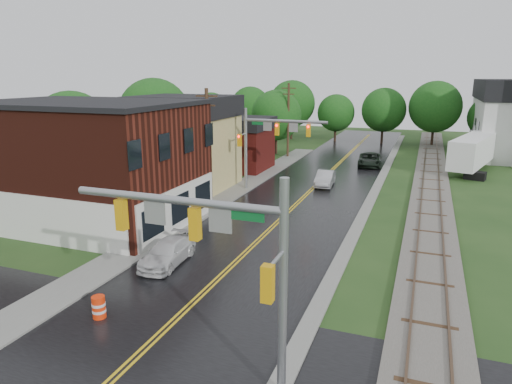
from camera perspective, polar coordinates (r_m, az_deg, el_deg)
The scene contains 21 objects.
main_road at distance 42.18m, azimuth 7.34°, elevation 0.65°, with size 10.00×90.00×0.02m, color black.
cross_road at distance 18.09m, azimuth -15.11°, elevation -19.63°, with size 60.00×9.00×0.02m, color black.
curb_right at distance 46.19m, azimuth 15.32°, elevation 1.46°, with size 0.80×70.00×0.12m, color gray.
sidewalk_left at distance 39.47m, azimuth -3.15°, elevation -0.21°, with size 2.40×50.00×0.12m, color gray.
brick_building at distance 33.57m, azimuth -20.19°, elevation 3.56°, with size 14.30×10.30×8.30m.
yellow_house at distance 41.79m, azimuth -8.72°, elevation 4.95°, with size 8.00×7.00×6.40m, color tan.
darkred_building at distance 49.49m, azimuth -2.58°, elevation 5.40°, with size 7.00×6.00×4.40m, color #3F0F0C.
railroad at distance 46.01m, azimuth 21.03°, elevation 1.09°, with size 3.20×80.00×0.30m.
traffic_signal_near at distance 14.17m, azimuth -4.85°, elevation -6.37°, with size 7.34×0.30×7.20m.
traffic_signal_far at distance 39.37m, azimuth 1.60°, elevation 7.14°, with size 7.34×0.43×7.20m.
utility_pole_b at distance 36.11m, azimuth -6.05°, elevation 6.00°, with size 1.80×0.28×9.00m.
utility_pole_c at distance 56.51m, azimuth 4.05°, elevation 9.09°, with size 1.80×0.28×9.00m.
tree_left_a at distance 43.38m, azimuth -21.87°, elevation 6.99°, with size 6.80×6.80×8.67m.
tree_left_b at distance 50.01m, azimuth -12.46°, elevation 9.23°, with size 7.60×7.60×9.69m.
tree_left_c at distance 55.18m, azimuth -4.31°, elevation 8.73°, with size 6.00×6.00×7.65m.
tree_left_e at distance 58.91m, azimuth 2.65°, elevation 9.42°, with size 6.40×6.40×8.16m.
suv_dark at distance 52.68m, azimuth 14.04°, elevation 3.92°, with size 2.44×5.30×1.47m, color black.
sedan_silver at distance 42.50m, azimuth 8.63°, elevation 1.67°, with size 1.48×4.24×1.40m, color #ABABB0.
pickup_white at distance 25.37m, azimuth -10.98°, elevation -7.46°, with size 1.78×4.38×1.27m, color silver.
semi_trailer at distance 53.47m, azimuth 25.55°, elevation 4.70°, with size 5.60×11.91×3.72m.
construction_barrel at distance 20.87m, azimuth -19.05°, elevation -13.46°, with size 0.55×0.55×0.99m, color #F2310A.
Camera 1 is at (9.22, -9.93, 10.00)m, focal length 32.00 mm.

